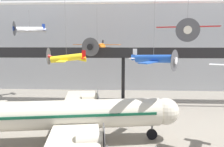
% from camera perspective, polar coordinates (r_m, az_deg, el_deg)
% --- Properties ---
extents(hangar_back_wall, '(140.00, 3.00, 24.71)m').
position_cam_1_polar(hangar_back_wall, '(55.05, 2.99, 8.63)').
color(hangar_back_wall, silver).
rests_on(hangar_back_wall, ground).
extents(mezzanine_walkway, '(110.00, 3.20, 10.90)m').
position_cam_1_polar(mezzanine_walkway, '(43.57, 2.97, 4.61)').
color(mezzanine_walkway, black).
rests_on(mezzanine_walkway, ground).
extents(ceiling_truss_beam, '(120.00, 0.60, 0.60)m').
position_cam_1_polar(ceiling_truss_beam, '(40.63, 3.09, 18.16)').
color(ceiling_truss_beam, silver).
extents(airliner_silver_main, '(26.84, 30.79, 9.91)m').
position_cam_1_polar(airliner_silver_main, '(26.40, -11.08, -10.57)').
color(airliner_silver_main, beige).
rests_on(airliner_silver_main, ground).
extents(suspended_plane_red_highwing, '(9.55, 7.94, 6.71)m').
position_cam_1_polar(suspended_plane_red_highwing, '(37.13, 18.97, 10.57)').
color(suspended_plane_red_highwing, red).
extents(suspended_plane_orange_highwing, '(9.67, 8.04, 9.21)m').
position_cam_1_polar(suspended_plane_orange_highwing, '(44.00, -3.88, 6.80)').
color(suspended_plane_orange_highwing, orange).
extents(suspended_plane_white_twin, '(6.95, 7.28, 5.46)m').
position_cam_1_polar(suspended_plane_white_twin, '(50.43, -20.70, 10.63)').
color(suspended_plane_white_twin, silver).
extents(suspended_plane_blue_trainer, '(5.86, 6.46, 9.88)m').
position_cam_1_polar(suspended_plane_blue_trainer, '(26.39, 10.80, 3.76)').
color(suspended_plane_blue_trainer, '#1E4CAD').
extents(suspended_plane_yellow_lowwing, '(5.78, 7.07, 9.87)m').
position_cam_1_polar(suspended_plane_yellow_lowwing, '(32.90, -11.82, 3.93)').
color(suspended_plane_yellow_lowwing, yellow).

